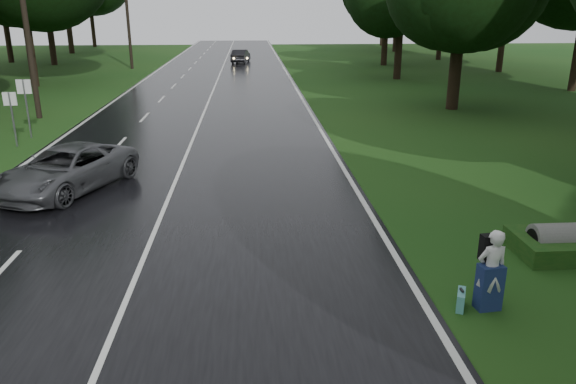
% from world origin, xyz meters
% --- Properties ---
extents(ground, '(160.00, 160.00, 0.00)m').
position_xyz_m(ground, '(0.00, 0.00, 0.00)').
color(ground, '#1E4313').
rests_on(ground, ground).
extents(road, '(12.00, 140.00, 0.04)m').
position_xyz_m(road, '(0.00, 20.00, 0.02)').
color(road, black).
rests_on(road, ground).
extents(lane_center, '(0.12, 140.00, 0.01)m').
position_xyz_m(lane_center, '(0.00, 20.00, 0.04)').
color(lane_center, silver).
rests_on(lane_center, road).
extents(grey_car, '(4.05, 5.44, 1.37)m').
position_xyz_m(grey_car, '(-3.22, 7.84, 0.73)').
color(grey_car, '#484A4D').
rests_on(grey_car, road).
extents(far_car, '(2.04, 4.23, 1.34)m').
position_xyz_m(far_car, '(1.68, 49.71, 0.71)').
color(far_car, black).
rests_on(far_car, road).
extents(hitchhiker, '(0.64, 0.59, 1.63)m').
position_xyz_m(hitchhiker, '(6.98, 0.02, 0.76)').
color(hitchhiker, silver).
rests_on(hitchhiker, ground).
extents(suitcase, '(0.33, 0.51, 0.35)m').
position_xyz_m(suitcase, '(6.47, 0.05, 0.18)').
color(suitcase, teal).
rests_on(suitcase, ground).
extents(culvert, '(1.51, 0.76, 0.76)m').
position_xyz_m(culvert, '(9.75, 2.29, 0.00)').
color(culvert, slate).
rests_on(culvert, ground).
extents(utility_pole_mid, '(1.80, 0.28, 10.63)m').
position_xyz_m(utility_pole_mid, '(-8.50, 20.39, 0.00)').
color(utility_pole_mid, black).
rests_on(utility_pole_mid, ground).
extents(utility_pole_far, '(1.80, 0.28, 9.54)m').
position_xyz_m(utility_pole_far, '(-8.50, 44.94, 0.00)').
color(utility_pole_far, black).
rests_on(utility_pole_far, ground).
extents(road_sign_a, '(0.54, 0.10, 2.25)m').
position_xyz_m(road_sign_a, '(-7.20, 14.04, 0.00)').
color(road_sign_a, white).
rests_on(road_sign_a, ground).
extents(road_sign_b, '(0.62, 0.10, 2.56)m').
position_xyz_m(road_sign_b, '(-7.20, 15.64, 0.00)').
color(road_sign_b, white).
rests_on(road_sign_b, ground).
extents(tree_left_e, '(9.71, 9.71, 15.17)m').
position_xyz_m(tree_left_e, '(-13.14, 32.94, 0.00)').
color(tree_left_e, black).
rests_on(tree_left_e, ground).
extents(tree_left_f, '(11.17, 11.17, 17.45)m').
position_xyz_m(tree_left_f, '(-16.96, 48.99, 0.00)').
color(tree_left_f, black).
rests_on(tree_left_f, ground).
extents(tree_right_d, '(7.79, 7.79, 12.17)m').
position_xyz_m(tree_right_d, '(13.99, 21.54, 0.00)').
color(tree_right_d, black).
rests_on(tree_right_d, ground).
extents(tree_right_e, '(7.63, 7.63, 11.92)m').
position_xyz_m(tree_right_e, '(14.41, 35.39, 0.00)').
color(tree_right_e, black).
rests_on(tree_right_e, ground).
extents(tree_right_f, '(8.56, 8.56, 13.38)m').
position_xyz_m(tree_right_f, '(15.95, 46.47, 0.00)').
color(tree_right_f, black).
rests_on(tree_right_f, ground).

